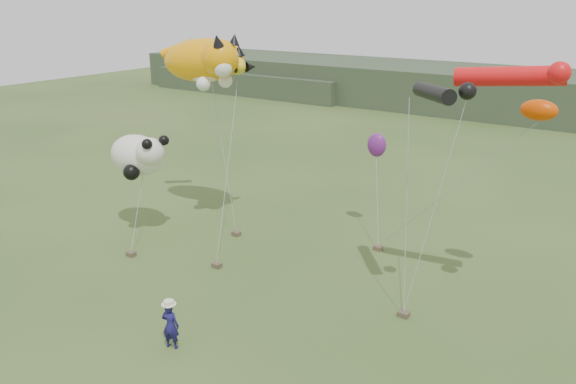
{
  "coord_description": "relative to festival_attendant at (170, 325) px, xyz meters",
  "views": [
    {
      "loc": [
        11.02,
        -12.09,
        10.58
      ],
      "look_at": [
        0.83,
        3.0,
        4.3
      ],
      "focal_mm": 35.0,
      "sensor_mm": 36.0,
      "label": 1
    }
  ],
  "objects": [
    {
      "name": "panda_kite",
      "position": [
        -7.95,
        6.14,
        2.99
      ],
      "size": [
        3.34,
        2.16,
        2.08
      ],
      "color": "white",
      "rests_on": "ground"
    },
    {
      "name": "sandbag_anchors",
      "position": [
        -1.03,
        6.69,
        -0.7
      ],
      "size": [
        12.15,
        6.86,
        0.19
      ],
      "color": "brown",
      "rests_on": "ground"
    },
    {
      "name": "misc_kites",
      "position": [
        4.75,
        11.06,
        4.86
      ],
      "size": [
        8.19,
        3.2,
        3.68
      ],
      "color": "#DA4000",
      "rests_on": "ground"
    },
    {
      "name": "cat_kite",
      "position": [
        -6.07,
        8.98,
        7.11
      ],
      "size": [
        5.82,
        3.11,
        2.52
      ],
      "color": "#FE9F05",
      "rests_on": "ground"
    },
    {
      "name": "tube_kites",
      "position": [
        7.05,
        7.62,
        7.33
      ],
      "size": [
        4.86,
        3.04,
        1.45
      ],
      "color": "black",
      "rests_on": "ground"
    },
    {
      "name": "fish_kite",
      "position": [
        -5.03,
        9.42,
        7.01
      ],
      "size": [
        2.86,
        1.88,
        1.37
      ],
      "color": "yellow",
      "rests_on": "ground"
    },
    {
      "name": "ground",
      "position": [
        0.68,
        1.42,
        -0.8
      ],
      "size": [
        120.0,
        120.0,
        0.0
      ],
      "primitive_type": "plane",
      "color": "#385123",
      "rests_on": "ground"
    },
    {
      "name": "headland",
      "position": [
        -2.43,
        46.11,
        1.12
      ],
      "size": [
        90.0,
        13.0,
        4.0
      ],
      "color": "#2D3D28",
      "rests_on": "ground"
    },
    {
      "name": "festival_attendant",
      "position": [
        0.0,
        0.0,
        0.0
      ],
      "size": [
        0.67,
        0.53,
        1.6
      ],
      "primitive_type": "imported",
      "rotation": [
        0.0,
        0.0,
        3.42
      ],
      "color": "#191655",
      "rests_on": "ground"
    }
  ]
}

